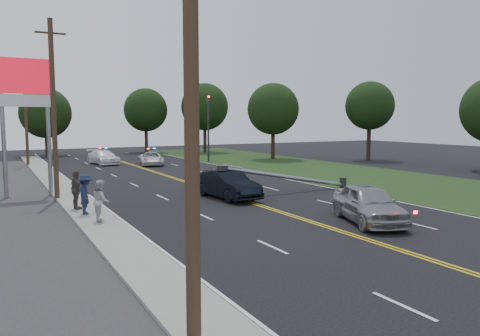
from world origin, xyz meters
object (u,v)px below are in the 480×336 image
pylon_sign (25,94)px  bystander_b (101,200)px  waiting_sedan (368,204)px  bystander_c (86,194)px  utility_pole_far (26,113)px  crashed_sedan (227,184)px  bystander_a (85,196)px  emergency_b (103,157)px  bystander_d (76,190)px  fallen_streetlight (294,178)px  emergency_a (152,159)px  traffic_signal (208,122)px  utility_pole_near (191,89)px  utility_pole_mid (54,109)px

pylon_sign → bystander_b: (2.24, -9.27, -4.97)m
waiting_sedan → bystander_c: (-10.73, 7.19, 0.22)m
utility_pole_far → crashed_sedan: 27.78m
pylon_sign → bystander_a: size_ratio=4.90×
emergency_b → bystander_c: (-6.21, -25.52, 0.34)m
crashed_sedan → bystander_d: (-8.29, 0.01, 0.28)m
emergency_b → bystander_b: 27.98m
fallen_streetlight → crashed_sedan: 4.67m
utility_pole_far → crashed_sedan: (8.71, -26.03, -4.27)m
utility_pole_far → bystander_d: bearing=-89.1°
pylon_sign → emergency_a: (12.13, 14.92, -5.36)m
pylon_sign → fallen_streetlight: (14.69, -6.00, -5.08)m
traffic_signal → crashed_sedan: 23.95m
waiting_sedan → bystander_d: size_ratio=2.54×
fallen_streetlight → bystander_c: size_ratio=4.99×
utility_pole_far → fallen_streetlight: bearing=-62.8°
utility_pole_near → utility_pole_mid: bearing=90.0°
bystander_a → bystander_c: bearing=175.6°
utility_pole_mid → bystander_a: size_ratio=6.13×
utility_pole_far → crashed_sedan: utility_pole_far is taller
utility_pole_mid → bystander_c: (0.62, -5.43, -4.03)m
utility_pole_far → bystander_a: size_ratio=6.13×
utility_pole_mid → emergency_a: 20.58m
crashed_sedan → bystander_a: 8.18m
bystander_a → bystander_b: (0.32, -2.03, 0.09)m
utility_pole_far → bystander_a: utility_pole_far is taller
utility_pole_near → bystander_d: (0.43, 15.98, -4.00)m
crashed_sedan → bystander_c: size_ratio=2.62×
crashed_sedan → pylon_sign: bearing=143.9°
waiting_sedan → pylon_sign: bearing=151.5°
bystander_b → bystander_d: (-0.51, 3.25, 0.07)m
emergency_b → utility_pole_mid: bearing=-117.4°
pylon_sign → waiting_sedan: bearing=-49.1°
utility_pole_mid → bystander_d: bearing=-83.9°
emergency_b → bystander_d: (-6.40, -24.11, 0.37)m
fallen_streetlight → bystander_d: (-12.96, -0.02, 0.17)m
bystander_a → utility_pole_mid: bearing=4.3°
pylon_sign → traffic_signal: pylon_sign is taller
utility_pole_near → waiting_sedan: utility_pole_near is taller
pylon_sign → utility_pole_near: 22.06m
bystander_b → emergency_a: bearing=-16.3°
bystander_b → bystander_c: bystander_c is taller
utility_pole_near → waiting_sedan: size_ratio=2.03×
utility_pole_far → bystander_c: utility_pole_far is taller
utility_pole_near → utility_pole_mid: same height
traffic_signal → waiting_sedan: size_ratio=1.43×
pylon_sign → emergency_a: 19.97m
utility_pole_far → emergency_b: (6.83, -1.91, -4.36)m
crashed_sedan → emergency_a: size_ratio=1.08×
utility_pole_far → bystander_b: utility_pole_far is taller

